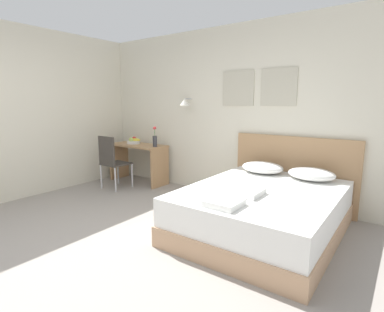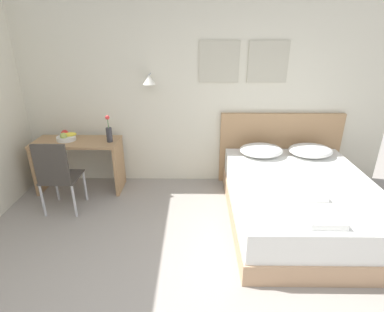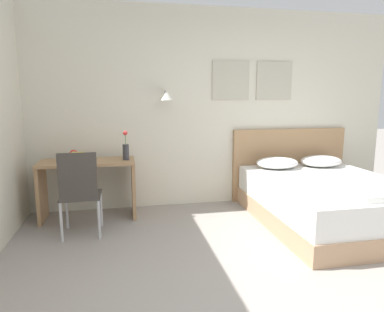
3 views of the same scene
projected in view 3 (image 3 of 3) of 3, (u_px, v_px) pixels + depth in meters
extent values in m
cube|color=beige|center=(205.00, 108.00, 4.66)|extent=(5.42, 0.06, 2.65)
cube|color=#B7B29E|center=(231.00, 80.00, 4.63)|extent=(0.52, 0.02, 0.52)
cube|color=#B7B29E|center=(274.00, 81.00, 4.75)|extent=(0.52, 0.02, 0.52)
cylinder|color=#B2B2B7|center=(166.00, 91.00, 4.41)|extent=(0.02, 0.16, 0.02)
cone|color=white|center=(167.00, 95.00, 4.33)|extent=(0.17, 0.17, 0.12)
cube|color=tan|center=(328.00, 214.00, 4.06)|extent=(1.58, 2.01, 0.22)
cube|color=white|center=(330.00, 192.00, 4.02)|extent=(1.55, 1.97, 0.31)
cube|color=#A87F56|center=(289.00, 164.00, 4.99)|extent=(1.70, 0.06, 1.03)
ellipsoid|color=white|center=(277.00, 163.00, 4.62)|extent=(0.57, 0.44, 0.15)
ellipsoid|color=white|center=(321.00, 161.00, 4.75)|extent=(0.57, 0.44, 0.15)
cube|color=white|center=(343.00, 184.00, 3.69)|extent=(0.29, 0.33, 0.06)
cube|color=white|center=(370.00, 196.00, 3.24)|extent=(0.32, 0.31, 0.06)
cube|color=#A87F56|center=(87.00, 162.00, 4.13)|extent=(1.12, 0.48, 0.03)
cube|color=#A87F56|center=(42.00, 193.00, 4.09)|extent=(0.04, 0.44, 0.69)
cube|color=#A87F56|center=(134.00, 189.00, 4.30)|extent=(0.04, 0.44, 0.69)
cube|color=#3D3833|center=(81.00, 195.00, 3.69)|extent=(0.42, 0.42, 0.02)
cube|color=#3D3833|center=(78.00, 177.00, 3.46)|extent=(0.38, 0.03, 0.49)
cylinder|color=#B7B7BC|center=(67.00, 211.00, 3.87)|extent=(0.03, 0.03, 0.42)
cylinder|color=#B7B7BC|center=(101.00, 208.00, 3.95)|extent=(0.03, 0.03, 0.42)
cylinder|color=#B7B7BC|center=(61.00, 222.00, 3.51)|extent=(0.03, 0.03, 0.42)
cylinder|color=#B7B7BC|center=(99.00, 220.00, 3.58)|extent=(0.03, 0.03, 0.42)
cylinder|color=silver|center=(76.00, 159.00, 4.12)|extent=(0.25, 0.25, 0.05)
ellipsoid|color=yellow|center=(80.00, 154.00, 4.14)|extent=(0.19, 0.13, 0.06)
sphere|color=red|center=(73.00, 154.00, 4.14)|extent=(0.10, 0.10, 0.10)
sphere|color=#B2C156|center=(74.00, 155.00, 4.06)|extent=(0.09, 0.09, 0.09)
cylinder|color=#333338|center=(126.00, 152.00, 4.18)|extent=(0.08, 0.08, 0.19)
cylinder|color=#3D7538|center=(125.00, 139.00, 4.15)|extent=(0.01, 0.01, 0.14)
sphere|color=#DB3838|center=(125.00, 133.00, 4.14)|extent=(0.06, 0.06, 0.06)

